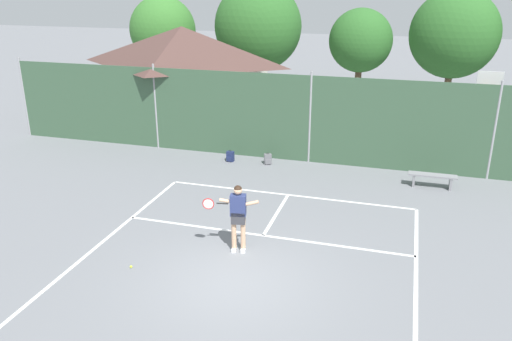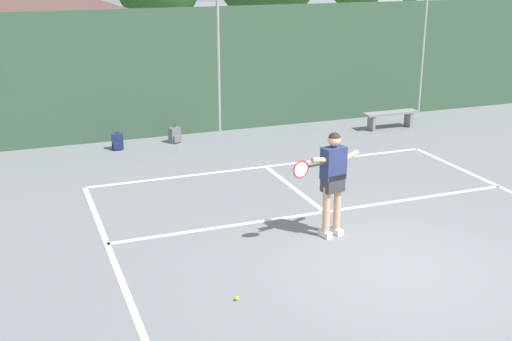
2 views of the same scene
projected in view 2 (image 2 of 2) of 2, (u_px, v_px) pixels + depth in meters
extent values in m
plane|color=slate|center=(395.00, 267.00, 10.33)|extent=(120.00, 120.00, 0.00)
cube|color=white|center=(266.00, 167.00, 15.22)|extent=(8.20, 0.10, 0.01)
cube|color=white|center=(135.00, 315.00, 8.95)|extent=(0.10, 11.00, 0.01)
cube|color=white|center=(324.00, 212.00, 12.53)|extent=(8.20, 0.10, 0.01)
cube|color=white|center=(293.00, 187.00, 13.85)|extent=(0.10, 2.97, 0.01)
cube|color=#38563D|center=(219.00, 70.00, 17.80)|extent=(26.00, 0.05, 3.38)
cylinder|color=#99999E|center=(218.00, 68.00, 17.77)|extent=(0.09, 0.09, 3.53)
cylinder|color=#99999E|center=(422.00, 55.00, 19.97)|extent=(0.09, 0.09, 3.53)
cylinder|color=#284CB2|center=(385.00, 55.00, 21.63)|extent=(0.12, 0.12, 3.05)
cube|color=white|center=(390.00, 1.00, 21.01)|extent=(0.90, 0.06, 0.60)
torus|color=#D85919|center=(394.00, 9.00, 20.83)|extent=(0.48, 0.48, 0.02)
cylinder|color=brown|center=(12.00, 53.00, 25.38)|extent=(0.36, 0.36, 2.09)
cylinder|color=brown|center=(161.00, 46.00, 27.34)|extent=(0.36, 0.36, 2.16)
cylinder|color=brown|center=(267.00, 41.00, 28.94)|extent=(0.36, 0.36, 2.15)
cylinder|color=brown|center=(373.00, 35.00, 30.75)|extent=(0.36, 0.36, 2.21)
cube|color=silver|center=(336.00, 231.00, 11.54)|extent=(0.17, 0.28, 0.10)
cube|color=silver|center=(325.00, 234.00, 11.42)|extent=(0.17, 0.28, 0.10)
cylinder|color=tan|center=(337.00, 207.00, 11.40)|extent=(0.13, 0.13, 0.82)
cylinder|color=tan|center=(326.00, 209.00, 11.28)|extent=(0.13, 0.13, 0.82)
cube|color=#38383D|center=(333.00, 182.00, 11.19)|extent=(0.40, 0.31, 0.32)
cube|color=navy|center=(333.00, 163.00, 11.08)|extent=(0.44, 0.31, 0.56)
sphere|color=tan|center=(334.00, 140.00, 10.96)|extent=(0.22, 0.22, 0.22)
sphere|color=black|center=(334.00, 139.00, 10.95)|extent=(0.21, 0.21, 0.21)
cylinder|color=tan|center=(325.00, 160.00, 10.93)|extent=(0.56, 0.20, 0.17)
cylinder|color=tan|center=(346.00, 158.00, 11.21)|extent=(0.51, 0.19, 0.22)
cylinder|color=black|center=(316.00, 165.00, 10.83)|extent=(0.30, 0.09, 0.04)
torus|color=red|center=(301.00, 169.00, 10.61)|extent=(0.30, 0.08, 0.30)
cylinder|color=silver|center=(301.00, 169.00, 10.61)|extent=(0.26, 0.06, 0.26)
sphere|color=#CCE033|center=(237.00, 298.00, 9.31)|extent=(0.07, 0.07, 0.07)
cube|color=navy|center=(117.00, 142.00, 16.52)|extent=(0.29, 0.20, 0.40)
cube|color=navy|center=(118.00, 146.00, 16.44)|extent=(0.23, 0.08, 0.18)
torus|color=black|center=(117.00, 133.00, 16.45)|extent=(0.09, 0.02, 0.09)
cube|color=slate|center=(175.00, 135.00, 17.12)|extent=(0.33, 0.27, 0.40)
cube|color=slate|center=(177.00, 139.00, 17.06)|extent=(0.23, 0.14, 0.18)
torus|color=black|center=(174.00, 127.00, 17.05)|extent=(0.09, 0.05, 0.09)
cube|color=gray|center=(391.00, 113.00, 18.43)|extent=(1.60, 0.36, 0.06)
cube|color=gray|center=(371.00, 122.00, 18.30)|extent=(0.08, 0.32, 0.45)
cube|color=gray|center=(408.00, 119.00, 18.71)|extent=(0.08, 0.32, 0.45)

